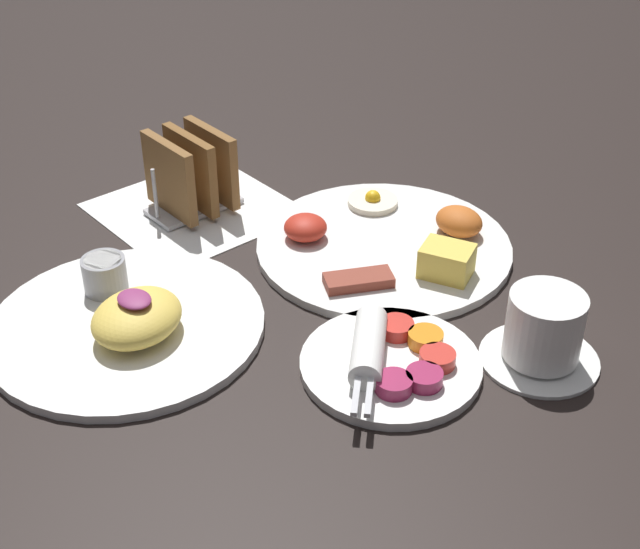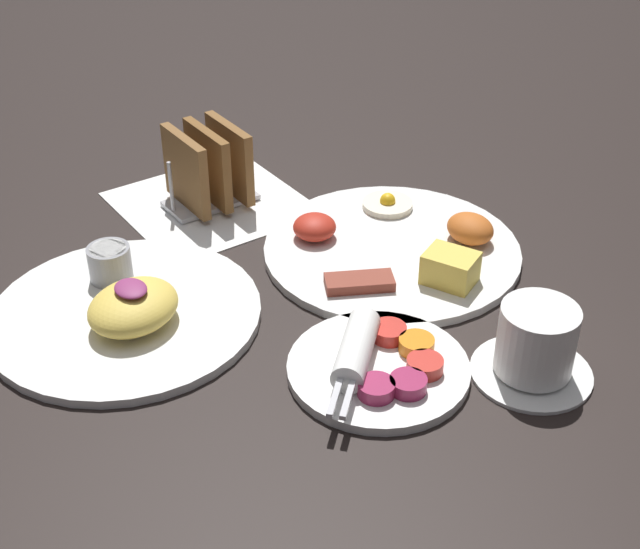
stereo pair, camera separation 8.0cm
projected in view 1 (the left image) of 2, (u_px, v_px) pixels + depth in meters
ground_plane at (243, 290)px, 1.00m from camera, size 3.00×3.00×0.00m
napkin_flat at (194, 209)px, 1.15m from camera, size 0.22×0.22×0.00m
plate_breakfast at (388, 243)px, 1.06m from camera, size 0.31×0.31×0.05m
plate_condiments at (390, 360)px, 0.88m from camera, size 0.18×0.19×0.04m
plate_foreground at (127, 319)px, 0.93m from camera, size 0.29×0.29×0.06m
toast_rack at (191, 174)px, 1.12m from camera, size 0.10×0.12×0.10m
coffee_cup at (543, 332)px, 0.87m from camera, size 0.12×0.12×0.08m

